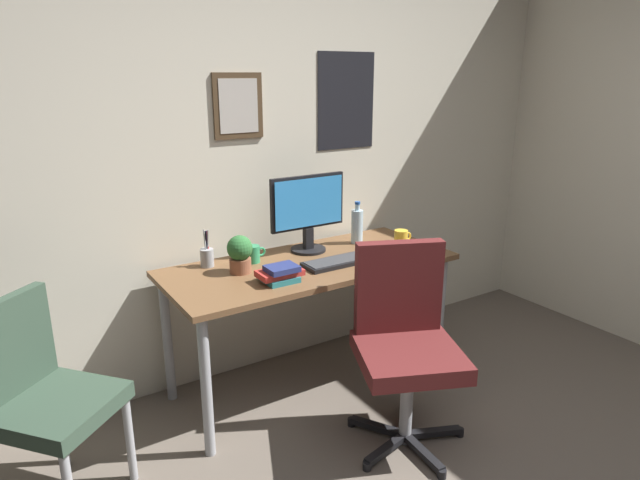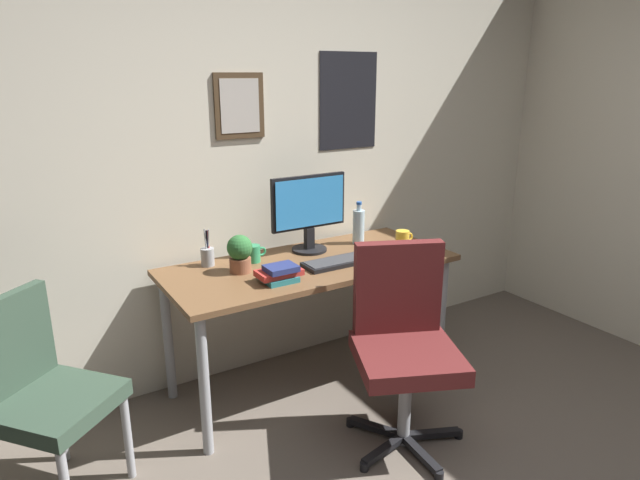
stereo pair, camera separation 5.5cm
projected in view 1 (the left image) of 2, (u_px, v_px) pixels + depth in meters
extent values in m
cube|color=beige|center=(263.00, 148.00, 3.11)|extent=(4.40, 0.08, 2.60)
cube|color=#4C3823|center=(238.00, 106.00, 2.92)|extent=(0.28, 0.02, 0.34)
cube|color=beige|center=(239.00, 106.00, 2.91)|extent=(0.22, 0.00, 0.28)
cube|color=black|center=(346.00, 101.00, 3.28)|extent=(0.40, 0.01, 0.56)
cube|color=brown|center=(310.00, 265.00, 2.97)|extent=(1.56, 0.67, 0.03)
cylinder|color=#9EA0A5|center=(206.00, 388.00, 2.48)|extent=(0.05, 0.05, 0.70)
cylinder|color=#9EA0A5|center=(440.00, 315.00, 3.23)|extent=(0.05, 0.05, 0.70)
cylinder|color=#9EA0A5|center=(167.00, 340.00, 2.93)|extent=(0.05, 0.05, 0.70)
cylinder|color=#9EA0A5|center=(381.00, 286.00, 3.67)|extent=(0.05, 0.05, 0.70)
cube|color=#591E1E|center=(409.00, 356.00, 2.54)|extent=(0.61, 0.61, 0.08)
cube|color=#591E1E|center=(399.00, 287.00, 2.65)|extent=(0.41, 0.23, 0.45)
cylinder|color=#9EA0A5|center=(406.00, 404.00, 2.61)|extent=(0.08, 0.08, 0.42)
cube|color=black|center=(433.00, 432.00, 2.68)|extent=(0.27, 0.15, 0.03)
cylinder|color=black|center=(460.00, 432.00, 2.71)|extent=(0.05, 0.05, 0.04)
cube|color=black|center=(405.00, 418.00, 2.79)|extent=(0.22, 0.24, 0.03)
cylinder|color=black|center=(405.00, 405.00, 2.93)|extent=(0.05, 0.05, 0.04)
cube|color=black|center=(378.00, 427.00, 2.72)|extent=(0.18, 0.26, 0.03)
cylinder|color=black|center=(352.00, 422.00, 2.79)|extent=(0.05, 0.05, 0.04)
cube|color=black|center=(387.00, 449.00, 2.57)|extent=(0.28, 0.10, 0.03)
cylinder|color=black|center=(367.00, 466.00, 2.48)|extent=(0.05, 0.05, 0.04)
cube|color=black|center=(423.00, 452.00, 2.54)|extent=(0.07, 0.28, 0.03)
cylinder|color=black|center=(442.00, 474.00, 2.43)|extent=(0.05, 0.05, 0.04)
cube|color=#334738|center=(57.00, 407.00, 2.19)|extent=(0.59, 0.59, 0.07)
cube|color=#334738|center=(9.00, 347.00, 2.17)|extent=(0.34, 0.30, 0.40)
cylinder|color=#9EA0A5|center=(130.00, 439.00, 2.37)|extent=(0.05, 0.05, 0.41)
cylinder|color=#9EA0A5|center=(61.00, 424.00, 2.47)|extent=(0.05, 0.05, 0.41)
cylinder|color=black|center=(308.00, 249.00, 3.16)|extent=(0.20, 0.20, 0.01)
cube|color=black|center=(308.00, 238.00, 3.14)|extent=(0.05, 0.04, 0.12)
cube|color=black|center=(307.00, 202.00, 3.08)|extent=(0.46, 0.02, 0.30)
cube|color=#338CD8|center=(309.00, 203.00, 3.06)|extent=(0.43, 0.00, 0.27)
cube|color=black|center=(341.00, 261.00, 2.95)|extent=(0.43, 0.15, 0.02)
cube|color=#38383A|center=(341.00, 259.00, 2.94)|extent=(0.41, 0.13, 0.00)
ellipsoid|color=black|center=(383.00, 250.00, 3.11)|extent=(0.06, 0.11, 0.04)
cylinder|color=silver|center=(357.00, 227.00, 3.28)|extent=(0.07, 0.07, 0.20)
cylinder|color=silver|center=(357.00, 207.00, 3.24)|extent=(0.03, 0.03, 0.04)
cylinder|color=#2659B2|center=(358.00, 203.00, 3.23)|extent=(0.03, 0.03, 0.01)
cylinder|color=#2D8C59|center=(253.00, 254.00, 2.95)|extent=(0.08, 0.08, 0.09)
torus|color=#2D8C59|center=(261.00, 252.00, 2.98)|extent=(0.05, 0.01, 0.05)
cylinder|color=yellow|center=(401.00, 238.00, 3.22)|extent=(0.08, 0.08, 0.10)
torus|color=yellow|center=(408.00, 236.00, 3.24)|extent=(0.05, 0.01, 0.05)
cylinder|color=brown|center=(240.00, 265.00, 2.81)|extent=(0.11, 0.11, 0.07)
sphere|color=#2D6B33|center=(240.00, 248.00, 2.78)|extent=(0.13, 0.13, 0.13)
ellipsoid|color=#287A38|center=(232.00, 245.00, 2.78)|extent=(0.07, 0.08, 0.02)
ellipsoid|color=#287A38|center=(243.00, 241.00, 2.81)|extent=(0.07, 0.08, 0.02)
ellipsoid|color=#287A38|center=(237.00, 248.00, 2.74)|extent=(0.08, 0.07, 0.02)
cylinder|color=#9EA0A5|center=(207.00, 258.00, 2.89)|extent=(0.07, 0.07, 0.09)
cylinder|color=#263FBF|center=(207.00, 243.00, 2.88)|extent=(0.01, 0.01, 0.13)
cylinder|color=red|center=(208.00, 243.00, 2.88)|extent=(0.01, 0.01, 0.13)
cylinder|color=black|center=(206.00, 243.00, 2.88)|extent=(0.01, 0.01, 0.13)
cylinder|color=#9EA0A5|center=(208.00, 242.00, 2.87)|extent=(0.01, 0.03, 0.14)
cylinder|color=#9EA0A5|center=(205.00, 243.00, 2.86)|extent=(0.01, 0.02, 0.14)
cube|color=#26727A|center=(279.00, 278.00, 2.70)|extent=(0.16, 0.16, 0.03)
cube|color=#B22D28|center=(280.00, 273.00, 2.69)|extent=(0.22, 0.12, 0.03)
cube|color=navy|center=(282.00, 269.00, 2.66)|extent=(0.15, 0.12, 0.03)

